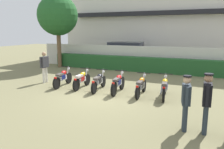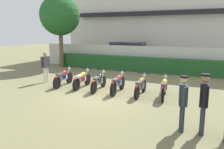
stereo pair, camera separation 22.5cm
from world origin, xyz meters
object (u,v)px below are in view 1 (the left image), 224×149
Objects in this scene: parked_car at (127,54)px; officer_1 at (207,98)px; motorcycle_in_row_4 at (141,86)px; officer_0 at (186,99)px; motorcycle_in_row_1 at (82,79)px; tree_near_inspector at (58,16)px; inspector_person at (44,64)px; motorcycle_in_row_3 at (118,83)px; motorcycle_in_row_5 at (165,87)px; motorcycle_in_row_2 at (99,81)px; motorcycle_in_row_0 at (63,78)px.

officer_1 is at bearing -65.33° from parked_car.
officer_0 is at bearing -147.00° from motorcycle_in_row_4.
officer_0 is (5.17, -3.01, 0.49)m from motorcycle_in_row_1.
tree_near_inspector is 3.24× the size of inspector_person.
motorcycle_in_row_3 is 1.03× the size of motorcycle_in_row_5.
parked_car is 8.41m from motorcycle_in_row_2.
motorcycle_in_row_2 is at bearing -44.73° from officer_0.
motorcycle_in_row_3 is 1.08m from motorcycle_in_row_4.
inspector_person reaches higher than officer_0.
inspector_person is (-1.39, 0.33, 0.55)m from motorcycle_in_row_0.
motorcycle_in_row_1 is at bearing 79.62° from motorcycle_in_row_2.
tree_near_inspector is 10.97m from motorcycle_in_row_5.
officer_0 is at bearing -121.97° from motorcycle_in_row_0.
parked_car reaches higher than inspector_person.
motorcycle_in_row_1 is at bearing 84.94° from motorcycle_in_row_4.
tree_near_inspector is at bearing 117.71° from inspector_person.
parked_car is 2.75× the size of inspector_person.
motorcycle_in_row_4 is at bearing -63.55° from officer_0.
inspector_person is (-2.48, 0.27, 0.55)m from motorcycle_in_row_1.
inspector_person is at bearing -108.34° from parked_car.
motorcycle_in_row_4 is (8.05, -5.18, -3.48)m from tree_near_inspector.
tree_near_inspector is at bearing 40.35° from motorcycle_in_row_1.
motorcycle_in_row_0 is 4.14m from motorcycle_in_row_4.
tree_near_inspector is 2.94× the size of motorcycle_in_row_0.
officer_1 is (0.54, 0.02, 0.07)m from officer_0.
motorcycle_in_row_4 is at bearing -48.79° from officer_1.
officer_1 is at bearing -158.38° from motorcycle_in_row_5.
motorcycle_in_row_0 is at bearing 86.26° from motorcycle_in_row_4.
motorcycle_in_row_5 is 3.41m from officer_1.
parked_car is 2.52× the size of motorcycle_in_row_4.
inspector_person is (-1.99, -7.94, 0.06)m from parked_car.
motorcycle_in_row_0 is 1.04× the size of motorcycle_in_row_1.
motorcycle_in_row_4 is at bearing -96.22° from motorcycle_in_row_1.
inspector_person reaches higher than motorcycle_in_row_0.
parked_car is 8.24m from motorcycle_in_row_1.
motorcycle_in_row_0 is (3.91, -5.13, -3.47)m from tree_near_inspector.
inspector_person reaches higher than motorcycle_in_row_1.
parked_car reaches higher than motorcycle_in_row_4.
motorcycle_in_row_0 is 0.98× the size of motorcycle_in_row_2.
motorcycle_in_row_0 is at bearing -24.74° from officer_1.
parked_car is 2.47× the size of motorcycle_in_row_3.
parked_car is at bearing -10.86° from motorcycle_in_row_0.
motorcycle_in_row_0 is at bearing -13.35° from inspector_person.
motorcycle_in_row_4 is at bearing -98.38° from motorcycle_in_row_2.
tree_near_inspector is 9.34m from motorcycle_in_row_3.
motorcycle_in_row_4 is (1.08, -0.01, -0.02)m from motorcycle_in_row_3.
motorcycle_in_row_5 is 1.08× the size of inspector_person.
motorcycle_in_row_2 is at bearing 83.43° from motorcycle_in_row_3.
parked_car is at bearing 19.98° from motorcycle_in_row_4.
inspector_person is at bearing 83.01° from motorcycle_in_row_4.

